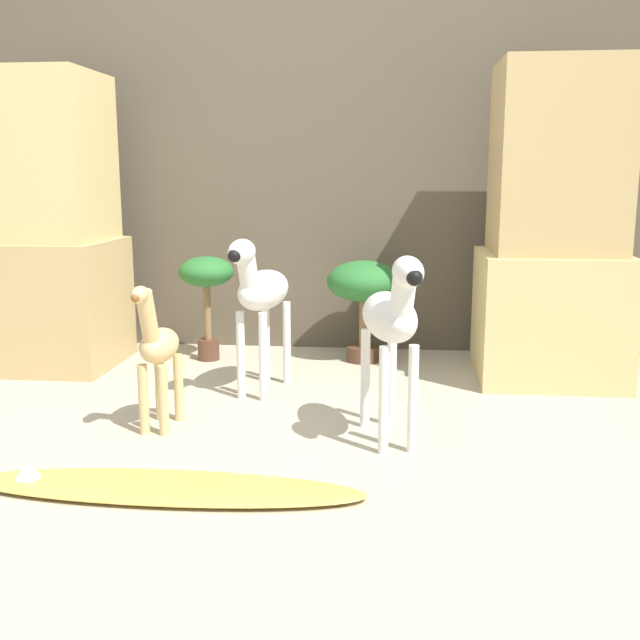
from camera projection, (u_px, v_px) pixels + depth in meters
name	position (u px, v px, depth m)	size (l,w,h in m)	color
ground_plane	(245.00, 457.00, 2.59)	(14.00, 14.00, 0.00)	#B2A88E
wall_back	(305.00, 149.00, 4.07)	(6.40, 0.08, 2.20)	brown
rock_pillar_left	(45.00, 232.00, 3.72)	(0.66, 0.62, 1.45)	tan
rock_pillar_right	(553.00, 237.00, 3.47)	(0.66, 0.62, 1.46)	#D1B775
zebra_right	(392.00, 319.00, 2.65)	(0.28, 0.54, 0.70)	silver
zebra_left	(260.00, 292.00, 3.27)	(0.26, 0.54, 0.70)	silver
giraffe_figurine	(158.00, 350.00, 2.82)	(0.14, 0.36, 0.58)	tan
potted_palm_front	(364.00, 287.00, 3.85)	(0.38, 0.38, 0.53)	#513323
potted_palm_back	(206.00, 280.00, 3.87)	(0.28, 0.28, 0.55)	#513323
surfboard	(161.00, 487.00, 2.30)	(1.25, 0.27, 0.08)	gold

